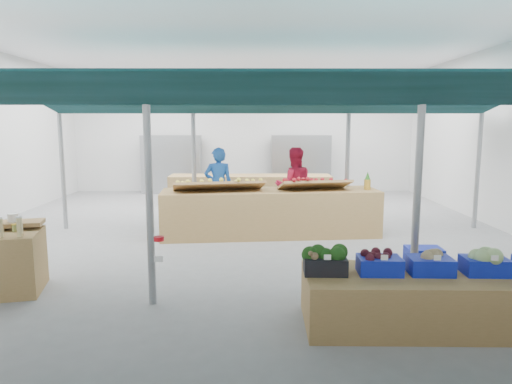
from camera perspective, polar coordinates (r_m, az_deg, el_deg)
floor at (r=10.16m, az=-2.33°, el=-5.16°), size 13.00×13.00×0.00m
hall at (r=11.32m, az=-2.15°, el=9.74°), size 13.00×13.00×13.00m
pole_grid at (r=8.15m, az=2.45°, el=4.39°), size 10.00×4.60×3.00m
awnings at (r=8.14m, az=2.49°, el=11.20°), size 9.50×7.08×0.30m
back_shelving_left at (r=16.18m, az=-10.49°, el=3.38°), size 2.00×0.50×2.00m
back_shelving_right at (r=16.01m, az=5.59°, el=3.42°), size 2.00×0.50×2.00m
veg_counter at (r=6.01m, az=22.38°, el=-12.33°), size 3.32×1.17×0.64m
fruit_counter at (r=9.87m, az=1.81°, el=-2.61°), size 4.71×1.50×0.99m
far_counter at (r=13.81m, az=-0.70°, el=0.31°), size 4.85×1.01×0.87m
crate_stack at (r=7.22m, az=20.16°, el=-8.87°), size 0.52×0.37×0.61m
vendor_left at (r=10.91m, az=-4.71°, el=0.72°), size 0.71×0.50×1.85m
vendor_right at (r=10.92m, az=4.75°, el=0.72°), size 0.96×0.78×1.85m
crate_broccoli at (r=5.50m, az=8.63°, el=-8.43°), size 0.51×0.41×0.35m
crate_beets at (r=5.63m, az=15.18°, el=-8.51°), size 0.51×0.41×0.29m
crate_celeriac at (r=5.80m, az=20.94°, el=-8.16°), size 0.51×0.41×0.31m
crate_cabbage at (r=6.04m, az=26.72°, el=-7.71°), size 0.51×0.41×0.35m
sparrow at (r=5.35m, az=7.24°, el=-7.89°), size 0.12×0.09×0.11m
pole_ribbon at (r=5.32m, az=-12.05°, el=-5.96°), size 0.12×0.12×0.28m
apple_heap_yellow at (r=9.58m, az=-4.66°, el=1.05°), size 1.99×1.02×0.27m
apple_heap_red at (r=9.82m, az=7.35°, el=1.18°), size 1.60×0.95×0.27m
pineapple at (r=10.13m, az=13.76°, el=1.32°), size 0.14×0.14×0.39m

